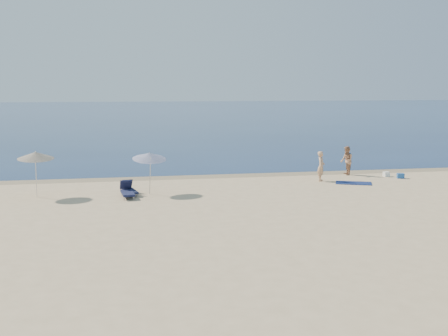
% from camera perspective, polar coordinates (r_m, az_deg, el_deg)
% --- Properties ---
extents(sea, '(240.00, 160.00, 0.01)m').
position_cam_1_polar(sea, '(114.48, -6.02, 5.60)').
color(sea, '#0C1F48').
rests_on(sea, ground).
extents(wet_sand_strip, '(240.00, 1.60, 0.00)m').
position_cam_1_polar(wet_sand_strip, '(35.11, 5.06, -0.65)').
color(wet_sand_strip, '#847254').
rests_on(wet_sand_strip, ground).
extents(person_left, '(0.66, 0.75, 1.73)m').
position_cam_1_polar(person_left, '(32.90, 9.83, 0.18)').
color(person_left, tan).
rests_on(person_left, ground).
extents(person_right, '(0.77, 0.94, 1.79)m').
position_cam_1_polar(person_right, '(35.47, 12.35, 0.74)').
color(person_right, tan).
rests_on(person_right, ground).
extents(beach_towel, '(2.26, 1.79, 0.03)m').
position_cam_1_polar(beach_towel, '(32.63, 13.03, -1.50)').
color(beach_towel, '#0D1945').
rests_on(beach_towel, ground).
extents(white_bag, '(0.37, 0.33, 0.29)m').
position_cam_1_polar(white_bag, '(35.56, 16.16, -0.60)').
color(white_bag, white).
rests_on(white_bag, ground).
extents(blue_cooler, '(0.47, 0.39, 0.29)m').
position_cam_1_polar(blue_cooler, '(35.13, 17.50, -0.76)').
color(blue_cooler, '#1E57A6').
rests_on(blue_cooler, ground).
extents(umbrella_near, '(1.97, 2.00, 2.28)m').
position_cam_1_polar(umbrella_near, '(28.81, -7.59, 1.21)').
color(umbrella_near, silver).
rests_on(umbrella_near, ground).
extents(umbrella_far, '(2.06, 2.08, 2.38)m').
position_cam_1_polar(umbrella_far, '(29.20, -18.59, 1.23)').
color(umbrella_far, silver).
rests_on(umbrella_far, ground).
extents(lounger_left, '(0.84, 1.67, 0.70)m').
position_cam_1_polar(lounger_left, '(28.87, -9.55, -2.19)').
color(lounger_left, '#131A36').
rests_on(lounger_left, ground).
extents(lounger_right, '(0.73, 1.79, 0.77)m').
position_cam_1_polar(lounger_right, '(28.28, -9.80, -2.37)').
color(lounger_right, '#151A3B').
rests_on(lounger_right, ground).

